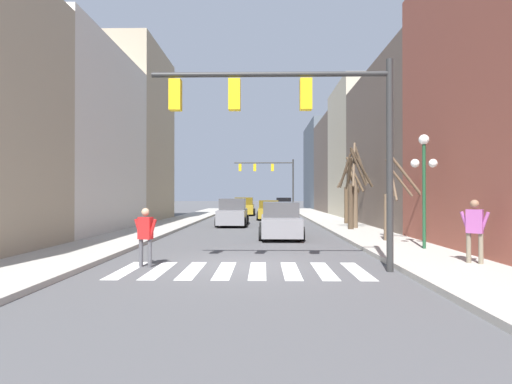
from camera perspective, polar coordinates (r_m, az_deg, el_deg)
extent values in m
plane|color=#4C4C4F|center=(11.83, -1.91, -10.47)|extent=(240.00, 240.00, 0.00)
cube|color=#ADA89E|center=(13.40, -27.61, -8.91)|extent=(2.98, 90.00, 0.15)
cube|color=#ADA89E|center=(12.87, 24.96, -9.27)|extent=(2.98, 90.00, 0.15)
cube|color=beige|center=(24.24, -25.71, 6.72)|extent=(6.00, 10.14, 10.11)
cube|color=tan|center=(32.91, -18.34, 7.60)|extent=(6.00, 8.39, 13.29)
cube|color=#66564C|center=(27.51, 21.69, 5.83)|extent=(6.00, 12.97, 10.08)
cube|color=#BCB299|center=(38.11, 15.79, 5.55)|extent=(6.00, 9.17, 12.02)
cube|color=#66564C|center=(48.04, 12.67, 3.60)|extent=(6.00, 11.39, 10.84)
cube|color=#515B66|center=(60.36, 10.28, 3.59)|extent=(6.00, 13.60, 12.55)
cube|color=white|center=(11.70, -17.99, -10.55)|extent=(0.45, 2.60, 0.01)
cube|color=white|center=(11.44, -13.65, -10.79)|extent=(0.45, 2.60, 0.01)
cube|color=white|center=(11.25, -9.13, -10.98)|extent=(0.45, 2.60, 0.01)
cube|color=white|center=(11.13, -4.48, -11.10)|extent=(0.45, 2.60, 0.01)
cube|color=white|center=(11.08, 0.25, -11.15)|extent=(0.45, 2.60, 0.01)
cube|color=white|center=(11.10, 4.99, -11.12)|extent=(0.45, 2.60, 0.01)
cube|color=white|center=(11.20, 9.68, -11.02)|extent=(0.45, 2.60, 0.01)
cube|color=white|center=(11.37, 14.25, -10.86)|extent=(0.45, 2.60, 0.01)
cylinder|color=#2D2D2D|center=(11.34, 18.57, 3.66)|extent=(0.18, 0.18, 5.73)
cylinder|color=#2D2D2D|center=(11.27, 2.03, 16.44)|extent=(6.44, 0.14, 0.14)
cube|color=yellow|center=(11.18, 7.13, 13.66)|extent=(0.32, 0.28, 0.84)
cube|color=yellow|center=(11.15, -3.09, 13.70)|extent=(0.32, 0.28, 0.84)
cube|color=yellow|center=(11.38, -11.44, 13.41)|extent=(0.32, 0.28, 0.84)
cylinder|color=#2D2D2D|center=(46.02, 5.32, 0.86)|extent=(0.18, 0.18, 6.17)
cylinder|color=#2D2D2D|center=(46.04, 1.09, 4.20)|extent=(6.78, 0.14, 0.14)
cube|color=yellow|center=(46.01, 2.36, 3.52)|extent=(0.32, 0.28, 0.84)
cube|color=yellow|center=(46.01, -0.18, 3.52)|extent=(0.32, 0.28, 0.84)
cube|color=yellow|center=(46.07, -2.29, 3.51)|extent=(0.32, 0.28, 0.84)
cylinder|color=#1E4C2D|center=(15.47, 22.88, -0.59)|extent=(0.12, 0.12, 3.72)
sphere|color=white|center=(15.59, 22.86, 6.92)|extent=(0.36, 0.36, 0.36)
sphere|color=white|center=(15.39, 21.76, 3.84)|extent=(0.31, 0.31, 0.31)
sphere|color=white|center=(15.63, 23.96, 3.78)|extent=(0.31, 0.31, 0.31)
cube|color=#A38423|center=(33.39, 1.80, -2.98)|extent=(1.71, 4.10, 0.79)
cube|color=#594813|center=(33.36, 1.80, -1.74)|extent=(1.57, 2.13, 0.65)
cylinder|color=black|center=(34.67, 0.33, -3.30)|extent=(0.22, 0.64, 0.64)
cylinder|color=black|center=(34.69, 3.22, -3.30)|extent=(0.22, 0.64, 0.64)
cylinder|color=black|center=(32.13, 0.27, -3.53)|extent=(0.22, 0.64, 0.64)
cylinder|color=black|center=(32.15, 3.39, -3.52)|extent=(0.22, 0.64, 0.64)
cube|color=#A38423|center=(40.64, -1.70, -2.44)|extent=(1.94, 4.51, 0.90)
cube|color=#594813|center=(40.62, -1.70, -1.30)|extent=(1.78, 2.34, 0.73)
cylinder|color=black|center=(39.22, -0.36, -2.96)|extent=(0.22, 0.64, 0.64)
cylinder|color=black|center=(39.32, -3.24, -2.96)|extent=(0.22, 0.64, 0.64)
cylinder|color=black|center=(42.01, -0.27, -2.79)|extent=(0.22, 0.64, 0.64)
cylinder|color=black|center=(42.10, -2.96, -2.79)|extent=(0.22, 0.64, 0.64)
cube|color=gray|center=(19.43, 3.47, -4.74)|extent=(1.80, 4.74, 0.85)
cube|color=#464648|center=(19.38, 3.47, -2.47)|extent=(1.65, 2.46, 0.69)
cylinder|color=black|center=(20.90, 0.78, -5.21)|extent=(0.22, 0.64, 0.64)
cylinder|color=black|center=(20.97, 5.82, -5.19)|extent=(0.22, 0.64, 0.64)
cylinder|color=black|center=(17.97, 0.73, -5.99)|extent=(0.22, 0.64, 0.64)
cylinder|color=black|center=(18.05, 6.59, -5.96)|extent=(0.22, 0.64, 0.64)
cube|color=black|center=(49.38, 3.93, -2.11)|extent=(1.89, 4.30, 0.85)
cube|color=black|center=(49.37, 3.93, -1.21)|extent=(1.74, 2.24, 0.70)
cylinder|color=black|center=(50.69, 2.77, -2.39)|extent=(0.22, 0.64, 0.64)
cylinder|color=black|center=(50.78, 4.95, -2.38)|extent=(0.22, 0.64, 0.64)
cylinder|color=black|center=(48.02, 2.87, -2.50)|extent=(0.22, 0.64, 0.64)
cylinder|color=black|center=(48.12, 5.16, -2.49)|extent=(0.22, 0.64, 0.64)
cube|color=gray|center=(26.88, -3.34, -3.48)|extent=(1.77, 4.84, 0.90)
cube|color=#464648|center=(26.85, -3.33, -1.73)|extent=(1.63, 2.52, 0.74)
cylinder|color=black|center=(25.34, -1.55, -4.36)|extent=(0.22, 0.64, 0.64)
cylinder|color=black|center=(25.49, -5.63, -4.34)|extent=(0.22, 0.64, 0.64)
cylinder|color=black|center=(28.34, -1.27, -3.94)|extent=(0.22, 0.64, 0.64)
cylinder|color=black|center=(28.47, -4.92, -3.93)|extent=(0.22, 0.64, 0.64)
cube|color=silver|center=(49.53, -3.21, -2.15)|extent=(1.82, 4.70, 0.78)
cube|color=slate|center=(49.51, -3.21, -1.33)|extent=(1.67, 2.44, 0.64)
cylinder|color=black|center=(51.07, -4.13, -2.37)|extent=(0.22, 0.64, 0.64)
cylinder|color=black|center=(50.93, -2.05, -2.38)|extent=(0.22, 0.64, 0.64)
cylinder|color=black|center=(48.16, -4.45, -2.49)|extent=(0.22, 0.64, 0.64)
cylinder|color=black|center=(48.02, -2.24, -2.50)|extent=(0.22, 0.64, 0.64)
cylinder|color=#4C4C51|center=(12.06, -16.11, -8.34)|extent=(0.12, 0.12, 0.80)
cylinder|color=#4C4C51|center=(11.91, -14.93, -8.44)|extent=(0.12, 0.12, 0.80)
cube|color=red|center=(11.91, -15.52, -4.99)|extent=(0.44, 0.32, 0.63)
sphere|color=tan|center=(11.88, -15.51, -2.77)|extent=(0.22, 0.22, 0.22)
cylinder|color=red|center=(12.03, -16.42, -5.14)|extent=(0.29, 0.16, 0.61)
cylinder|color=red|center=(11.79, -14.59, -5.24)|extent=(0.29, 0.16, 0.61)
cylinder|color=#7A705B|center=(12.79, 29.46, -7.07)|extent=(0.13, 0.13, 0.84)
cylinder|color=#7A705B|center=(12.85, 28.11, -7.04)|extent=(0.13, 0.13, 0.84)
cube|color=#9E4C93|center=(12.75, 28.77, -3.69)|extent=(0.47, 0.44, 0.66)
sphere|color=#8C664C|center=(12.73, 28.76, -1.50)|extent=(0.24, 0.24, 0.24)
cylinder|color=#9E4C93|center=(12.71, 29.82, -3.90)|extent=(0.28, 0.25, 0.64)
cylinder|color=#9E4C93|center=(12.80, 27.72, -3.88)|extent=(0.28, 0.25, 0.64)
cylinder|color=#473828|center=(22.94, 13.38, -2.00)|extent=(0.32, 0.32, 2.55)
cylinder|color=#473828|center=(23.23, 12.61, 2.99)|extent=(0.62, 0.77, 1.94)
cylinder|color=#473828|center=(23.12, 14.40, 3.41)|extent=(0.99, 0.21, 2.06)
cylinder|color=#473828|center=(23.36, 13.17, 2.79)|extent=(0.17, 0.94, 1.65)
cylinder|color=#473828|center=(23.31, 14.86, 3.42)|extent=(1.43, 0.51, 2.27)
cylinder|color=brown|center=(17.73, 18.19, -3.43)|extent=(0.26, 0.26, 1.95)
cylinder|color=brown|center=(18.02, 18.64, 1.96)|extent=(0.57, 0.61, 1.60)
cylinder|color=brown|center=(17.18, 18.80, 2.39)|extent=(0.12, 1.24, 2.14)
cylinder|color=brown|center=(17.88, 19.80, 1.66)|extent=(1.14, 0.10, 1.44)
cylinder|color=brown|center=(18.00, 20.45, 2.49)|extent=(1.61, 0.20, 1.99)
cylinder|color=brown|center=(23.86, 13.95, -1.87)|extent=(0.33, 0.33, 2.61)
cylinder|color=brown|center=(24.22, 14.81, 3.73)|extent=(1.00, 0.58, 2.20)
cylinder|color=brown|center=(23.25, 13.81, 3.90)|extent=(0.50, 1.40, 2.61)
cylinder|color=brown|center=(24.06, 12.73, 2.83)|extent=(1.02, 0.67, 1.93)
cylinder|color=brown|center=(24.78, 13.29, 3.15)|extent=(0.25, 1.94, 2.35)
cylinder|color=brown|center=(27.63, 12.81, -1.85)|extent=(0.32, 0.32, 2.44)
cylinder|color=brown|center=(27.26, 13.58, 2.28)|extent=(0.69, 1.08, 1.90)
cylinder|color=brown|center=(28.18, 13.63, 2.03)|extent=(1.15, 1.06, 2.15)
cylinder|color=brown|center=(27.41, 13.93, 2.48)|extent=(1.09, 0.87, 2.40)
cylinder|color=brown|center=(28.11, 13.66, 1.53)|extent=(1.13, 0.95, 1.55)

